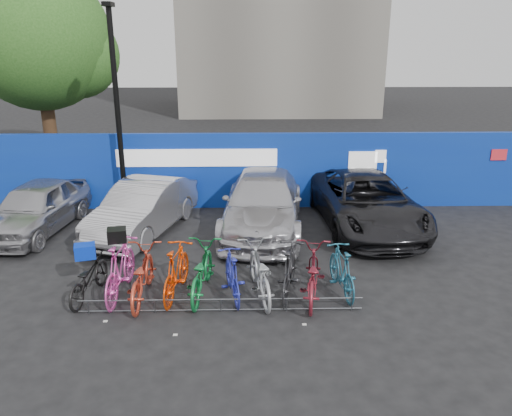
{
  "coord_description": "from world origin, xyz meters",
  "views": [
    {
      "loc": [
        0.5,
        -9.32,
        5.1
      ],
      "look_at": [
        0.75,
        2.0,
        1.3
      ],
      "focal_mm": 35.0,
      "sensor_mm": 36.0,
      "label": 1
    }
  ],
  "objects_px": {
    "bike_0": "(88,278)",
    "bike_5": "(232,275)",
    "car_0": "(36,207)",
    "tree": "(45,42)",
    "bike_rack": "(221,305)",
    "car_3": "(366,202)",
    "bike_2": "(141,275)",
    "bike_3": "(176,271)",
    "bike_4": "(201,271)",
    "bike_6": "(259,272)",
    "car_1": "(143,208)",
    "bike_9": "(342,270)",
    "car_2": "(263,203)",
    "bike_8": "(312,274)",
    "bike_1": "(120,269)",
    "bike_7": "(289,271)",
    "lamppost": "(117,107)"
  },
  "relations": [
    {
      "from": "bike_0",
      "to": "bike_5",
      "type": "relative_size",
      "value": 1.03
    },
    {
      "from": "car_0",
      "to": "bike_5",
      "type": "xyz_separation_m",
      "value": [
        5.54,
        -3.93,
        -0.21
      ]
    },
    {
      "from": "tree",
      "to": "bike_rack",
      "type": "relative_size",
      "value": 1.39
    },
    {
      "from": "car_3",
      "to": "bike_2",
      "type": "distance_m",
      "value": 6.95
    },
    {
      "from": "bike_3",
      "to": "bike_4",
      "type": "xyz_separation_m",
      "value": [
        0.51,
        0.04,
        -0.02
      ]
    },
    {
      "from": "bike_6",
      "to": "car_1",
      "type": "bearing_deg",
      "value": -59.62
    },
    {
      "from": "bike_4",
      "to": "bike_9",
      "type": "bearing_deg",
      "value": -173.55
    },
    {
      "from": "car_2",
      "to": "bike_2",
      "type": "height_order",
      "value": "car_2"
    },
    {
      "from": "tree",
      "to": "bike_6",
      "type": "xyz_separation_m",
      "value": [
        7.55,
        -9.99,
        -4.52
      ]
    },
    {
      "from": "bike_8",
      "to": "bike_4",
      "type": "bearing_deg",
      "value": 3.82
    },
    {
      "from": "bike_rack",
      "to": "bike_2",
      "type": "bearing_deg",
      "value": 160.26
    },
    {
      "from": "bike_3",
      "to": "bike_4",
      "type": "relative_size",
      "value": 0.91
    },
    {
      "from": "bike_0",
      "to": "bike_1",
      "type": "height_order",
      "value": "bike_1"
    },
    {
      "from": "bike_4",
      "to": "bike_5",
      "type": "relative_size",
      "value": 1.22
    },
    {
      "from": "bike_5",
      "to": "bike_6",
      "type": "height_order",
      "value": "bike_6"
    },
    {
      "from": "car_1",
      "to": "bike_6",
      "type": "distance_m",
      "value": 4.87
    },
    {
      "from": "bike_7",
      "to": "car_2",
      "type": "bearing_deg",
      "value": -71.63
    },
    {
      "from": "bike_4",
      "to": "tree",
      "type": "bearing_deg",
      "value": -51.16
    },
    {
      "from": "car_0",
      "to": "bike_7",
      "type": "bearing_deg",
      "value": -21.66
    },
    {
      "from": "car_2",
      "to": "bike_1",
      "type": "relative_size",
      "value": 2.6
    },
    {
      "from": "bike_2",
      "to": "bike_8",
      "type": "distance_m",
      "value": 3.51
    },
    {
      "from": "bike_3",
      "to": "bike_5",
      "type": "distance_m",
      "value": 1.17
    },
    {
      "from": "tree",
      "to": "bike_6",
      "type": "relative_size",
      "value": 3.75
    },
    {
      "from": "car_3",
      "to": "bike_3",
      "type": "relative_size",
      "value": 2.91
    },
    {
      "from": "bike_rack",
      "to": "car_2",
      "type": "distance_m",
      "value": 4.79
    },
    {
      "from": "bike_5",
      "to": "bike_7",
      "type": "height_order",
      "value": "bike_7"
    },
    {
      "from": "car_2",
      "to": "bike_4",
      "type": "xyz_separation_m",
      "value": [
        -1.43,
        -3.9,
        -0.23
      ]
    },
    {
      "from": "car_3",
      "to": "car_0",
      "type": "bearing_deg",
      "value": 177.82
    },
    {
      "from": "car_1",
      "to": "car_2",
      "type": "distance_m",
      "value": 3.33
    },
    {
      "from": "lamppost",
      "to": "bike_8",
      "type": "distance_m",
      "value": 7.93
    },
    {
      "from": "lamppost",
      "to": "car_0",
      "type": "height_order",
      "value": "lamppost"
    },
    {
      "from": "bike_3",
      "to": "bike_9",
      "type": "distance_m",
      "value": 3.47
    },
    {
      "from": "bike_0",
      "to": "bike_8",
      "type": "xyz_separation_m",
      "value": [
        4.63,
        -0.12,
        0.09
      ]
    },
    {
      "from": "car_0",
      "to": "bike_4",
      "type": "xyz_separation_m",
      "value": [
        4.89,
        -3.79,
        -0.17
      ]
    },
    {
      "from": "bike_rack",
      "to": "bike_4",
      "type": "xyz_separation_m",
      "value": [
        -0.44,
        0.75,
        0.37
      ]
    },
    {
      "from": "bike_2",
      "to": "bike_5",
      "type": "height_order",
      "value": "bike_2"
    },
    {
      "from": "bike_rack",
      "to": "car_3",
      "type": "distance_m",
      "value": 6.18
    },
    {
      "from": "car_2",
      "to": "car_3",
      "type": "xyz_separation_m",
      "value": [
        2.95,
        0.08,
        -0.01
      ]
    },
    {
      "from": "bike_1",
      "to": "bike_7",
      "type": "bearing_deg",
      "value": -177.27
    },
    {
      "from": "lamppost",
      "to": "bike_9",
      "type": "distance_m",
      "value": 8.23
    },
    {
      "from": "lamppost",
      "to": "bike_8",
      "type": "bearing_deg",
      "value": -47.15
    },
    {
      "from": "lamppost",
      "to": "bike_4",
      "type": "distance_m",
      "value": 6.54
    },
    {
      "from": "car_3",
      "to": "bike_0",
      "type": "bearing_deg",
      "value": -152.13
    },
    {
      "from": "car_3",
      "to": "bike_9",
      "type": "height_order",
      "value": "car_3"
    },
    {
      "from": "bike_4",
      "to": "bike_7",
      "type": "height_order",
      "value": "bike_7"
    },
    {
      "from": "car_2",
      "to": "bike_6",
      "type": "distance_m",
      "value": 4.0
    },
    {
      "from": "bike_rack",
      "to": "bike_7",
      "type": "relative_size",
      "value": 3.07
    },
    {
      "from": "lamppost",
      "to": "bike_8",
      "type": "height_order",
      "value": "lamppost"
    },
    {
      "from": "car_2",
      "to": "bike_0",
      "type": "bearing_deg",
      "value": -127.87
    },
    {
      "from": "car_0",
      "to": "bike_9",
      "type": "xyz_separation_m",
      "value": [
        7.85,
        -3.78,
        -0.2
      ]
    }
  ]
}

